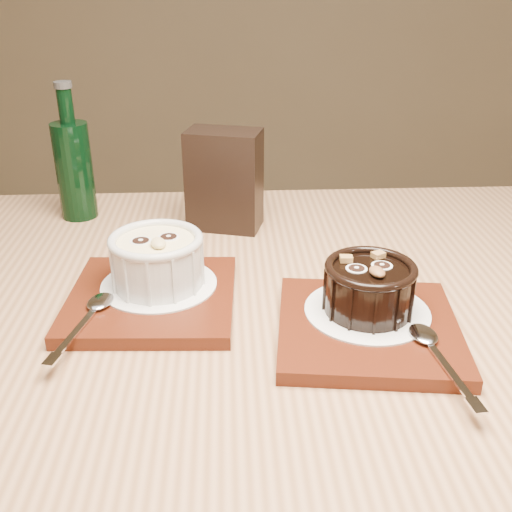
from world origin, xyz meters
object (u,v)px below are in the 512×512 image
(tray_right, at_px, (368,329))
(tray_left, at_px, (152,299))
(table, at_px, (269,384))
(ramekin_white, at_px, (157,258))
(green_bottle, at_px, (74,167))
(condiment_stand, at_px, (224,180))
(ramekin_dark, at_px, (369,285))

(tray_right, bearing_deg, tray_left, 167.01)
(table, xyz_separation_m, ramekin_white, (-0.13, 0.04, 0.14))
(table, distance_m, green_bottle, 0.43)
(green_bottle, bearing_deg, table, -43.85)
(ramekin_white, bearing_deg, tray_left, -128.36)
(ramekin_white, bearing_deg, green_bottle, 102.31)
(condiment_stand, height_order, green_bottle, green_bottle)
(tray_left, height_order, tray_right, same)
(ramekin_dark, bearing_deg, tray_left, 155.54)
(table, xyz_separation_m, green_bottle, (-0.29, 0.28, 0.17))
(tray_left, relative_size, ramekin_white, 1.73)
(tray_left, height_order, green_bottle, green_bottle)
(table, bearing_deg, ramekin_white, 163.08)
(tray_right, relative_size, condiment_stand, 1.29)
(ramekin_white, height_order, condiment_stand, condiment_stand)
(ramekin_dark, distance_m, condiment_stand, 0.31)
(tray_right, bearing_deg, table, 161.89)
(table, relative_size, condiment_stand, 9.03)
(tray_left, distance_m, ramekin_white, 0.05)
(ramekin_white, height_order, ramekin_dark, ramekin_white)
(table, relative_size, tray_left, 7.02)
(tray_right, bearing_deg, ramekin_dark, 87.02)
(tray_right, height_order, condiment_stand, condiment_stand)
(ramekin_dark, bearing_deg, condiment_stand, 106.70)
(table, distance_m, condiment_stand, 0.30)
(tray_left, height_order, condiment_stand, condiment_stand)
(tray_right, bearing_deg, ramekin_white, 162.55)
(tray_left, bearing_deg, ramekin_white, 73.62)
(ramekin_white, bearing_deg, ramekin_dark, -34.42)
(ramekin_white, xyz_separation_m, ramekin_dark, (0.23, -0.05, -0.00))
(ramekin_dark, relative_size, condiment_stand, 0.67)
(tray_left, relative_size, ramekin_dark, 1.92)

